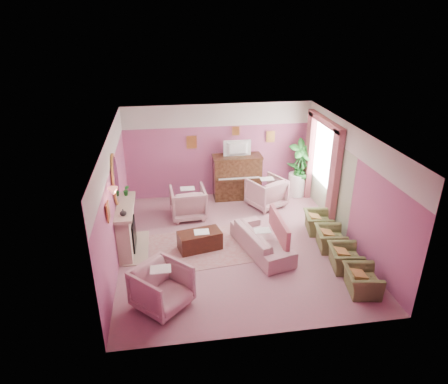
{
  "coord_description": "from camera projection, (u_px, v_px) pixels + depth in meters",
  "views": [
    {
      "loc": [
        -1.54,
        -8.18,
        5.19
      ],
      "look_at": [
        -0.24,
        0.4,
        1.24
      ],
      "focal_mm": 32.0,
      "sensor_mm": 36.0,
      "label": 1
    }
  ],
  "objects": [
    {
      "name": "side_plant_small",
      "position": [
        303.0,
        171.0,
        11.92
      ],
      "size": [
        0.16,
        0.16,
        0.28
      ],
      "primitive_type": "imported",
      "color": "#206E25",
      "rests_on": "side_table"
    },
    {
      "name": "mirror_glass",
      "position": [
        116.0,
        180.0,
        8.79
      ],
      "size": [
        0.01,
        0.6,
        1.06
      ],
      "primitive_type": "ellipsoid",
      "color": "silver",
      "rests_on": "wall_left"
    },
    {
      "name": "side_table",
      "position": [
        297.0,
        184.0,
        12.2
      ],
      "size": [
        0.52,
        0.52,
        0.7
      ],
      "primitive_type": "cylinder",
      "color": "white",
      "rests_on": "floor"
    },
    {
      "name": "fire_ember",
      "position": [
        133.0,
        240.0,
        9.48
      ],
      "size": [
        0.06,
        0.54,
        0.1
      ],
      "primitive_type": "cube",
      "color": "#E64A00",
      "rests_on": "floor"
    },
    {
      "name": "curtain_right",
      "position": [
        309.0,
        156.0,
        11.77
      ],
      "size": [
        0.16,
        0.34,
        2.6
      ],
      "primitive_type": "cube",
      "color": "#A6535D",
      "rests_on": "floor"
    },
    {
      "name": "palm_plant",
      "position": [
        301.0,
        163.0,
        11.87
      ],
      "size": [
        0.76,
        0.76,
        1.44
      ],
      "primitive_type": "imported",
      "color": "#206E25",
      "rests_on": "palm_pot"
    },
    {
      "name": "ceiling",
      "position": [
        238.0,
        133.0,
        8.56
      ],
      "size": [
        5.5,
        6.0,
        0.01
      ],
      "primitive_type": "cube",
      "color": "white",
      "rests_on": "wall_back"
    },
    {
      "name": "pelmet",
      "position": [
        325.0,
        121.0,
        10.42
      ],
      "size": [
        0.16,
        2.2,
        0.16
      ],
      "primitive_type": "cube",
      "color": "#A6535D",
      "rests_on": "wall_right"
    },
    {
      "name": "olive_chair_a",
      "position": [
        362.0,
        277.0,
        7.98
      ],
      "size": [
        0.54,
        0.77,
        0.66
      ],
      "primitive_type": "imported",
      "color": "#5B6536",
      "rests_on": "floor"
    },
    {
      "name": "print_back_right",
      "position": [
        270.0,
        137.0,
        11.86
      ],
      "size": [
        0.26,
        0.03,
        0.34
      ],
      "primitive_type": "cube",
      "color": "#C88E42",
      "rests_on": "wall_back"
    },
    {
      "name": "wall_left",
      "position": [
        114.0,
        200.0,
        8.77
      ],
      "size": [
        0.02,
        6.0,
        2.8
      ],
      "primitive_type": "cube",
      "color": "#7F416E",
      "rests_on": "floor"
    },
    {
      "name": "sconce_shade",
      "position": [
        113.0,
        191.0,
        7.78
      ],
      "size": [
        0.2,
        0.2,
        0.16
      ],
      "primitive_type": "cone",
      "color": "#FA806E",
      "rests_on": "wall_left"
    },
    {
      "name": "table_paper",
      "position": [
        202.0,
        232.0,
        9.37
      ],
      "size": [
        0.35,
        0.28,
        0.01
      ],
      "primitive_type": "cube",
      "color": "white",
      "rests_on": "coffee_table"
    },
    {
      "name": "wall_back",
      "position": [
        219.0,
        151.0,
        11.84
      ],
      "size": [
        5.5,
        0.02,
        2.8
      ],
      "primitive_type": "cube",
      "color": "#7F416E",
      "rests_on": "floor"
    },
    {
      "name": "mirror_frame",
      "position": [
        115.0,
        180.0,
        8.79
      ],
      "size": [
        0.04,
        0.72,
        1.2
      ],
      "primitive_type": "ellipsoid",
      "color": "#C88E42",
      "rests_on": "wall_left"
    },
    {
      "name": "palm_pot",
      "position": [
        299.0,
        190.0,
        12.23
      ],
      "size": [
        0.34,
        0.34,
        0.34
      ],
      "primitive_type": "cylinder",
      "color": "#A93B2F",
      "rests_on": "floor"
    },
    {
      "name": "sofa_throw",
      "position": [
        279.0,
        227.0,
        9.28
      ],
      "size": [
        0.1,
        1.46,
        0.54
      ],
      "primitive_type": "cube",
      "color": "#A6535D",
      "rests_on": "sofa"
    },
    {
      "name": "curtain_left",
      "position": [
        334.0,
        179.0,
        10.11
      ],
      "size": [
        0.16,
        0.34,
        2.6
      ],
      "primitive_type": "cube",
      "color": "#A6535D",
      "rests_on": "floor"
    },
    {
      "name": "window_blind",
      "position": [
        325.0,
        152.0,
        10.78
      ],
      "size": [
        0.03,
        1.4,
        1.8
      ],
      "primitive_type": "cube",
      "color": "beige",
      "rests_on": "wall_right"
    },
    {
      "name": "floral_armchair_front",
      "position": [
        162.0,
        286.0,
        7.51
      ],
      "size": [
        0.92,
        0.92,
        0.96
      ],
      "primitive_type": "imported",
      "color": "#C29599",
      "rests_on": "floor"
    },
    {
      "name": "side_plant_big",
      "position": [
        298.0,
        169.0,
        11.98
      ],
      "size": [
        0.3,
        0.3,
        0.34
      ],
      "primitive_type": "imported",
      "color": "#206E25",
      "rests_on": "side_table"
    },
    {
      "name": "floor",
      "position": [
        236.0,
        244.0,
        9.72
      ],
      "size": [
        5.5,
        6.0,
        0.01
      ],
      "primitive_type": "cube",
      "color": "#9B6874",
      "rests_on": "ground"
    },
    {
      "name": "olive_chair_d",
      "position": [
        318.0,
        219.0,
        10.19
      ],
      "size": [
        0.54,
        0.77,
        0.66
      ],
      "primitive_type": "imported",
      "color": "#5B6536",
      "rests_on": "floor"
    },
    {
      "name": "piano",
      "position": [
        237.0,
        177.0,
        11.93
      ],
      "size": [
        1.4,
        0.6,
        1.3
      ],
      "primitive_type": "cube",
      "color": "#3E2414",
      "rests_on": "floor"
    },
    {
      "name": "picture_rail_band",
      "position": [
        219.0,
        115.0,
        11.39
      ],
      "size": [
        5.5,
        0.01,
        0.65
      ],
      "primitive_type": "cube",
      "color": "silver",
      "rests_on": "wall_back"
    },
    {
      "name": "piano_keys",
      "position": [
        239.0,
        178.0,
        11.57
      ],
      "size": [
        1.2,
        0.08,
        0.02
      ],
      "primitive_type": "cube",
      "color": "silver",
      "rests_on": "piano"
    },
    {
      "name": "mantel_plant",
      "position": [
        126.0,
        190.0,
        9.52
      ],
      "size": [
        0.16,
        0.16,
        0.28
      ],
      "primitive_type": "imported",
      "color": "#206E25",
      "rests_on": "mantel_shelf"
    },
    {
      "name": "floral_armchair_right",
      "position": [
        266.0,
        191.0,
        11.46
      ],
      "size": [
        0.92,
        0.92,
        0.96
      ],
      "primitive_type": "imported",
      "color": "#C29599",
      "rests_on": "floor"
    },
    {
      "name": "area_rug",
      "position": [
        203.0,
        247.0,
        9.59
      ],
      "size": [
        2.68,
        2.06,
        0.01
      ],
      "primitive_type": "cube",
      "rotation": [
        0.0,
        0.0,
        0.11
      ],
      "color": "#A26D6D",
      "rests_on": "floor"
    },
    {
      "name": "coffee_table",
      "position": [
        200.0,
        240.0,
        9.46
      ],
      "size": [
        1.08,
        0.7,
        0.45
      ],
      "primitive_type": "cube",
      "rotation": [
        0.0,
        0.0,
        0.22
      ],
      "color": "#391A10",
      "rests_on": "floor"
    },
    {
      "name": "print_back_left",
      "position": [
        192.0,
        142.0,
        11.57
      ],
      "size": [
        0.3,
        0.03,
        0.38
      ],
      "primitive_type": "cube",
      "color": "#C88E42",
      "rests_on": "wall_back"
    },
    {
      "name": "mantel_vase",
      "position": [
        123.0,
        212.0,
        8.6
      ],
      "size": [
        0.16,
        0.16,
        0.16
      ],
      "primitive_type": "imported",
      "color": "silver",
      "rests_on": "mantel_shelf"
    },
    {
      "name": "piano_keyshelf",
      "position": [
        239.0,
        180.0,
        11.59
      ],
      "size": [
        1.3,
        0.12,
        0.06
      ],
      "primitive_type": "cube",
      "color": "#3E2414",
      "rests_on": "piano"
    },
    {
      "name": "mantel_shelf",
      "position": [
        125.0,
        207.0,
        9.09
      ],
      "size": [
        0.4,
        1.55,
        0.07
      ],
      "primitive_type": "cube",
      "color": "tan",
      "rests_on": "fireplace_surround"
    },
    {
      "name": "wall_front",
      "position": [
        270.0,
        268.0,
        6.44
      ],
      "size": [
        5.5,
        0.02,
        2.8
      ],
      "primitive_type": "cube",
      "color": "#7F416E",
      "rests_on": "floor"
    },
    {
      "name": "television",
      "position": [
        238.0,
        148.0,
        11.5
      ],
      "size": [
        0.8,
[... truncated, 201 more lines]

